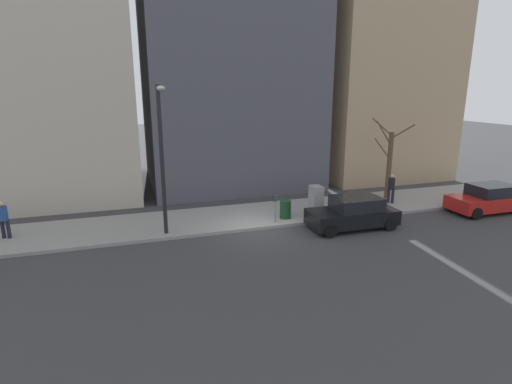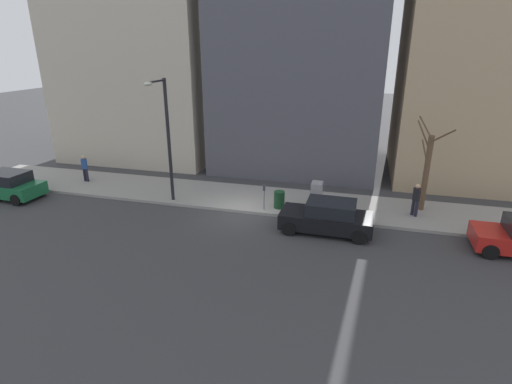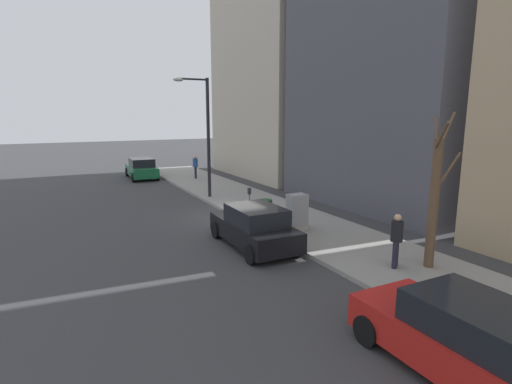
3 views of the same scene
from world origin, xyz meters
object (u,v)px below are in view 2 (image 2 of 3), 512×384
(streetlamp, at_px, (166,131))
(trash_bin, at_px, (279,200))
(parked_car_green, at_px, (7,185))
(pedestrian_midblock, at_px, (85,167))
(parking_meter, at_px, (264,195))
(pedestrian_near_meter, at_px, (416,198))
(parked_car_black, at_px, (327,217))
(utility_box, at_px, (316,196))
(bare_tree, at_px, (426,170))
(office_tower_right, at_px, (152,52))

(streetlamp, height_order, trash_bin, streetlamp)
(parked_car_green, relative_size, pedestrian_midblock, 2.57)
(parking_meter, height_order, pedestrian_near_meter, pedestrian_near_meter)
(parked_car_green, xyz_separation_m, parking_meter, (1.69, -14.64, 0.24))
(parked_car_black, xyz_separation_m, streetlamp, (1.33, 8.61, 3.28))
(parked_car_black, relative_size, pedestrian_midblock, 2.55)
(parking_meter, xyz_separation_m, streetlamp, (-0.17, 5.22, 3.04))
(parked_car_green, relative_size, trash_bin, 4.74)
(parked_car_black, bearing_deg, utility_box, 19.86)
(pedestrian_near_meter, bearing_deg, parked_car_green, -119.21)
(parked_car_green, bearing_deg, pedestrian_near_meter, -80.35)
(parked_car_black, height_order, parked_car_green, same)
(bare_tree, distance_m, trash_bin, 7.57)
(parking_meter, bearing_deg, utility_box, -71.81)
(parking_meter, relative_size, trash_bin, 1.50)
(streetlamp, xyz_separation_m, pedestrian_near_meter, (1.36, -12.66, -2.93))
(parked_car_black, xyz_separation_m, pedestrian_near_meter, (2.70, -4.06, 0.35))
(trash_bin, height_order, pedestrian_midblock, pedestrian_midblock)
(parked_car_green, xyz_separation_m, pedestrian_near_meter, (2.89, -22.09, 0.35))
(parking_meter, relative_size, pedestrian_near_meter, 0.81)
(parked_car_black, relative_size, parked_car_green, 0.99)
(parking_meter, xyz_separation_m, pedestrian_midblock, (1.60, 11.91, 0.11))
(utility_box, distance_m, pedestrian_midblock, 14.52)
(streetlamp, bearing_deg, utility_box, -82.57)
(bare_tree, distance_m, pedestrian_near_meter, 1.63)
(parking_meter, relative_size, bare_tree, 0.29)
(streetlamp, relative_size, office_tower_right, 0.42)
(utility_box, distance_m, bare_tree, 5.65)
(parked_car_black, xyz_separation_m, office_tower_right, (12.15, 14.96, 6.96))
(utility_box, height_order, bare_tree, bare_tree)
(streetlamp, bearing_deg, pedestrian_near_meter, -83.85)
(streetlamp, distance_m, pedestrian_midblock, 7.52)
(parked_car_green, relative_size, office_tower_right, 0.28)
(parking_meter, distance_m, bare_tree, 8.28)
(trash_bin, bearing_deg, bare_tree, -76.37)
(parked_car_green, xyz_separation_m, pedestrian_midblock, (3.29, -2.73, 0.35))
(parked_car_black, height_order, pedestrian_midblock, pedestrian_midblock)
(parking_meter, height_order, streetlamp, streetlamp)
(parking_meter, height_order, utility_box, utility_box)
(utility_box, bearing_deg, office_tower_right, 55.32)
(parking_meter, distance_m, trash_bin, 0.92)
(bare_tree, height_order, office_tower_right, office_tower_right)
(utility_box, xyz_separation_m, pedestrian_midblock, (0.75, 14.50, 0.24))
(utility_box, relative_size, office_tower_right, 0.09)
(pedestrian_midblock, bearing_deg, streetlamp, -178.40)
(parked_car_green, bearing_deg, parking_meter, -81.21)
(pedestrian_near_meter, bearing_deg, parked_car_black, -93.05)
(parked_car_green, height_order, streetlamp, streetlamp)
(parking_meter, relative_size, pedestrian_midblock, 0.81)
(trash_bin, distance_m, office_tower_right, 17.47)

